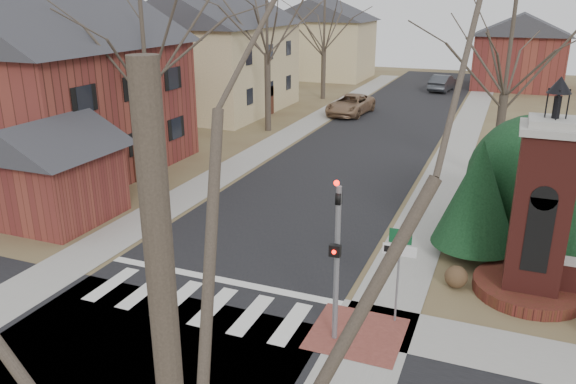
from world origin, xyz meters
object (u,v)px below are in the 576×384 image
at_px(brick_gate_monument, 538,227).
at_px(pickup_truck, 350,105).
at_px(traffic_signal_pole, 337,249).
at_px(distant_car, 442,83).
at_px(sign_post, 399,257).

bearing_deg(brick_gate_monument, pickup_truck, 117.11).
xyz_separation_m(brick_gate_monument, pickup_truck, (-12.40, 24.22, -1.43)).
relative_size(traffic_signal_pole, brick_gate_monument, 0.69).
bearing_deg(traffic_signal_pole, brick_gate_monument, 43.24).
distance_m(pickup_truck, distant_car, 14.85).
bearing_deg(sign_post, traffic_signal_pole, -132.43).
bearing_deg(sign_post, distant_car, 95.53).
relative_size(brick_gate_monument, distant_car, 1.41).
bearing_deg(sign_post, brick_gate_monument, 41.42).
relative_size(sign_post, brick_gate_monument, 0.42).
distance_m(sign_post, distant_car, 41.42).
height_order(brick_gate_monument, pickup_truck, brick_gate_monument).
height_order(traffic_signal_pole, sign_post, traffic_signal_pole).
bearing_deg(traffic_signal_pole, pickup_truck, 105.05).
bearing_deg(pickup_truck, traffic_signal_pole, -70.22).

